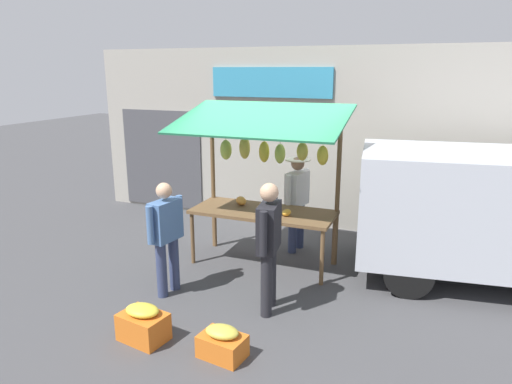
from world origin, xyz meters
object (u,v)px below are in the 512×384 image
at_px(vendor_with_sunhat, 297,196).
at_px(produce_crate_near, 222,343).
at_px(market_stall, 264,166).
at_px(parked_van, 510,207).
at_px(shopper_in_striped_shirt, 269,239).
at_px(shopper_with_ponytail, 166,231).
at_px(produce_crate_side, 143,324).

xyz_separation_m(vendor_with_sunhat, produce_crate_near, (-0.16, 3.21, -0.78)).
height_order(market_stall, parked_van, market_stall).
bearing_deg(shopper_in_striped_shirt, market_stall, 14.84).
height_order(vendor_with_sunhat, produce_crate_near, vendor_with_sunhat).
xyz_separation_m(vendor_with_sunhat, shopper_in_striped_shirt, (-0.28, 2.10, 0.03)).
relative_size(shopper_in_striped_shirt, parked_van, 0.36).
xyz_separation_m(market_stall, vendor_with_sunhat, (-0.32, -0.70, -0.62)).
height_order(shopper_with_ponytail, produce_crate_near, shopper_with_ponytail).
distance_m(vendor_with_sunhat, produce_crate_side, 3.43).
xyz_separation_m(market_stall, produce_crate_side, (0.49, 2.55, -1.37)).
relative_size(vendor_with_sunhat, produce_crate_side, 2.77).
bearing_deg(produce_crate_near, vendor_with_sunhat, -87.15).
relative_size(vendor_with_sunhat, produce_crate_near, 3.04).
bearing_deg(market_stall, shopper_in_striped_shirt, 113.07).
distance_m(market_stall, parked_van, 3.53).
distance_m(shopper_with_ponytail, produce_crate_side, 1.35).
xyz_separation_m(vendor_with_sunhat, shopper_with_ponytail, (1.17, 2.15, -0.05)).
relative_size(market_stall, parked_van, 0.54).
bearing_deg(market_stall, shopper_with_ponytail, 59.81).
bearing_deg(produce_crate_side, market_stall, -100.86).
distance_m(market_stall, shopper_with_ponytail, 1.81).
bearing_deg(shopper_with_ponytail, shopper_in_striped_shirt, -79.55).
relative_size(vendor_with_sunhat, parked_van, 0.35).
height_order(vendor_with_sunhat, parked_van, parked_van).
bearing_deg(parked_van, vendor_with_sunhat, -8.46).
distance_m(shopper_in_striped_shirt, produce_crate_side, 1.76).
height_order(market_stall, vendor_with_sunhat, market_stall).
bearing_deg(shopper_in_striped_shirt, produce_crate_near, 165.80).
relative_size(shopper_with_ponytail, shopper_in_striped_shirt, 0.93).
height_order(shopper_with_ponytail, shopper_in_striped_shirt, shopper_in_striped_shirt).
relative_size(parked_van, produce_crate_side, 7.93).
xyz_separation_m(shopper_in_striped_shirt, parked_van, (-2.84, -2.04, 0.15)).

